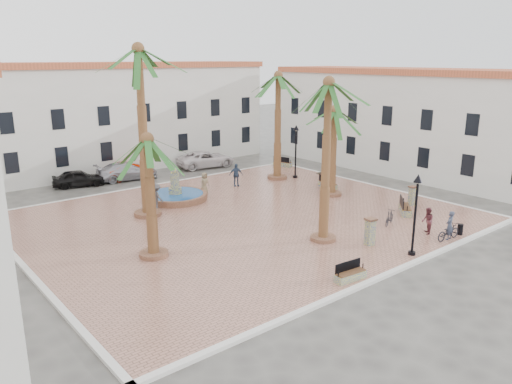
% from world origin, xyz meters
% --- Properties ---
extents(ground, '(120.00, 120.00, 0.00)m').
position_xyz_m(ground, '(0.00, 0.00, 0.00)').
color(ground, '#56544F').
rests_on(ground, ground).
extents(plaza, '(26.00, 22.00, 0.15)m').
position_xyz_m(plaza, '(0.00, 0.00, 0.07)').
color(plaza, '#AC7260').
rests_on(plaza, ground).
extents(kerb_n, '(26.30, 0.30, 0.16)m').
position_xyz_m(kerb_n, '(0.00, 11.00, 0.08)').
color(kerb_n, silver).
rests_on(kerb_n, ground).
extents(kerb_s, '(26.30, 0.30, 0.16)m').
position_xyz_m(kerb_s, '(0.00, -11.00, 0.08)').
color(kerb_s, silver).
rests_on(kerb_s, ground).
extents(kerb_e, '(0.30, 22.30, 0.16)m').
position_xyz_m(kerb_e, '(13.00, 0.00, 0.08)').
color(kerb_e, silver).
rests_on(kerb_e, ground).
extents(kerb_w, '(0.30, 22.30, 0.16)m').
position_xyz_m(kerb_w, '(-13.00, 0.00, 0.08)').
color(kerb_w, silver).
rests_on(kerb_w, ground).
extents(building_north, '(30.40, 7.40, 9.50)m').
position_xyz_m(building_north, '(-0.00, 19.99, 4.77)').
color(building_north, silver).
rests_on(building_north, ground).
extents(building_east, '(7.40, 26.40, 9.00)m').
position_xyz_m(building_east, '(19.99, 2.00, 4.52)').
color(building_east, silver).
rests_on(building_east, ground).
extents(fountain, '(4.48, 4.48, 2.31)m').
position_xyz_m(fountain, '(-1.31, 6.22, 0.46)').
color(fountain, brown).
rests_on(fountain, plaza).
extents(palm_nw, '(5.61, 5.61, 10.64)m').
position_xyz_m(palm_nw, '(-4.58, 4.11, 9.38)').
color(palm_nw, brown).
rests_on(palm_nw, plaza).
extents(palm_sw, '(4.80, 4.80, 6.33)m').
position_xyz_m(palm_sw, '(-7.51, -2.19, 5.39)').
color(palm_sw, brown).
rests_on(palm_sw, plaza).
extents(palm_s, '(4.63, 4.63, 8.86)m').
position_xyz_m(palm_s, '(0.86, -6.04, 7.84)').
color(palm_s, brown).
rests_on(palm_s, plaza).
extents(palm_e, '(4.89, 4.89, 6.54)m').
position_xyz_m(palm_e, '(8.16, 0.03, 5.58)').
color(palm_e, brown).
rests_on(palm_e, plaza).
extents(palm_ne, '(5.28, 5.28, 8.75)m').
position_xyz_m(palm_ne, '(8.51, 6.39, 7.63)').
color(palm_ne, brown).
rests_on(palm_ne, plaza).
extents(bench_s, '(1.65, 0.64, 0.85)m').
position_xyz_m(bench_s, '(-1.97, -10.38, 0.39)').
color(bench_s, gray).
rests_on(bench_s, plaza).
extents(bench_se, '(1.87, 1.75, 1.04)m').
position_xyz_m(bench_se, '(8.50, -6.02, 0.44)').
color(bench_se, gray).
rests_on(bench_se, plaza).
extents(bench_e, '(0.93, 1.89, 0.96)m').
position_xyz_m(bench_e, '(9.39, 1.54, 0.42)').
color(bench_e, gray).
rests_on(bench_e, plaza).
extents(bench_ne, '(1.03, 1.85, 0.93)m').
position_xyz_m(bench_ne, '(12.04, 9.65, 0.41)').
color(bench_ne, gray).
rests_on(bench_ne, plaza).
extents(lamppost_s, '(0.46, 0.46, 4.23)m').
position_xyz_m(lamppost_s, '(2.80, -10.40, 3.02)').
color(lamppost_s, black).
rests_on(lamppost_s, plaza).
extents(lamppost_e, '(0.48, 0.48, 4.43)m').
position_xyz_m(lamppost_e, '(9.87, 5.65, 3.15)').
color(lamppost_e, black).
rests_on(lamppost_e, plaza).
extents(bollard_se, '(0.61, 0.61, 1.49)m').
position_xyz_m(bollard_se, '(2.23, -8.14, 0.92)').
color(bollard_se, gray).
rests_on(bollard_se, plaza).
extents(bollard_n, '(0.63, 0.63, 1.50)m').
position_xyz_m(bollard_n, '(-1.40, 9.73, 0.93)').
color(bollard_n, gray).
rests_on(bollard_n, plaza).
extents(bollard_e, '(0.55, 0.55, 1.34)m').
position_xyz_m(bollard_e, '(10.43, -5.25, 0.84)').
color(bollard_e, gray).
rests_on(bollard_e, plaza).
extents(litter_bin, '(0.32, 0.32, 0.62)m').
position_xyz_m(litter_bin, '(7.51, -10.39, 0.46)').
color(litter_bin, black).
rests_on(litter_bin, plaza).
extents(cyclist_a, '(0.64, 0.46, 1.63)m').
position_xyz_m(cyclist_a, '(6.28, -10.40, 0.97)').
color(cyclist_a, '#313649').
rests_on(cyclist_a, plaza).
extents(bicycle_a, '(1.82, 0.76, 0.94)m').
position_xyz_m(bicycle_a, '(6.20, -10.40, 0.62)').
color(bicycle_a, black).
rests_on(bicycle_a, plaza).
extents(cyclist_b, '(0.95, 0.94, 1.55)m').
position_xyz_m(cyclist_b, '(6.16, -9.11, 0.92)').
color(cyclist_b, '#5B292F').
rests_on(cyclist_b, plaza).
extents(bicycle_b, '(1.55, 0.91, 0.90)m').
position_xyz_m(bicycle_b, '(5.83, -6.78, 0.60)').
color(bicycle_b, black).
rests_on(bicycle_b, plaza).
extents(pedestrian_fountain_a, '(0.82, 0.59, 1.57)m').
position_xyz_m(pedestrian_fountain_a, '(1.25, 6.32, 0.93)').
color(pedestrian_fountain_a, '#897555').
rests_on(pedestrian_fountain_a, plaza).
extents(pedestrian_fountain_b, '(1.15, 0.83, 1.80)m').
position_xyz_m(pedestrian_fountain_b, '(4.32, 6.53, 1.05)').
color(pedestrian_fountain_b, '#32425D').
rests_on(pedestrian_fountain_b, plaza).
extents(pedestrian_north, '(0.87, 1.24, 1.75)m').
position_xyz_m(pedestrian_north, '(-3.49, 4.88, 1.03)').
color(pedestrian_north, '#49494D').
rests_on(pedestrian_north, plaza).
extents(pedestrian_east, '(0.70, 1.67, 1.75)m').
position_xyz_m(pedestrian_east, '(9.53, 2.03, 1.03)').
color(pedestrian_east, gray).
rests_on(pedestrian_east, plaza).
extents(car_black, '(4.24, 2.56, 1.35)m').
position_xyz_m(car_black, '(-5.06, 14.78, 0.68)').
color(car_black, black).
rests_on(car_black, ground).
extents(car_red, '(4.39, 1.84, 1.41)m').
position_xyz_m(car_red, '(-0.79, 14.73, 0.71)').
color(car_red, '#B92000').
rests_on(car_red, ground).
extents(car_silver, '(5.29, 2.73, 1.47)m').
position_xyz_m(car_silver, '(-1.11, 14.48, 0.73)').
color(car_silver, '#A5A4AC').
rests_on(car_silver, ground).
extents(car_white, '(5.74, 3.28, 1.51)m').
position_xyz_m(car_white, '(6.81, 14.44, 0.75)').
color(car_white, silver).
rests_on(car_white, ground).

